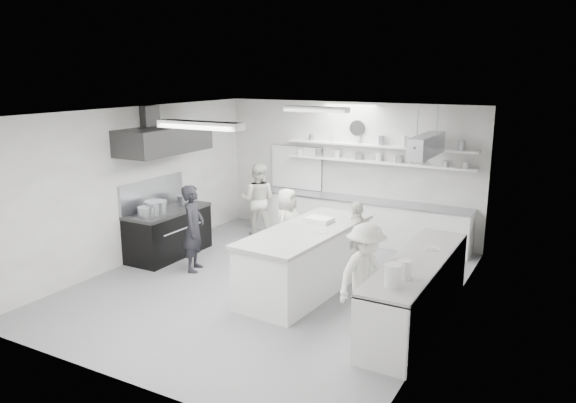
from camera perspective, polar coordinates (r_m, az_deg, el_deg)
The scene contains 27 objects.
floor at distance 9.74m, azimuth -1.94°, elevation -8.69°, with size 6.00×7.00×0.02m, color gray.
ceiling at distance 9.05m, azimuth -2.09°, elevation 9.34°, with size 6.00×7.00×0.02m, color white.
wall_back at distance 12.35m, azimuth 6.32°, elevation 3.29°, with size 6.00×0.04×3.00m, color silver.
wall_front at distance 6.63m, azimuth -17.71°, elevation -6.15°, with size 6.00×0.04×3.00m, color silver.
wall_left at distance 11.08m, azimuth -15.48°, elevation 1.72°, with size 0.04×7.00×3.00m, color silver.
wall_right at distance 8.21m, azimuth 16.34°, elevation -2.34°, with size 0.04×7.00×3.00m, color silver.
stove at distance 11.35m, azimuth -12.30°, elevation -3.30°, with size 0.80×1.80×0.90m, color black.
exhaust_hood at distance 10.97m, azimuth -12.79°, elevation 6.26°, with size 0.85×2.00×0.50m, color #323232.
back_counter at distance 12.20m, azimuth 6.95°, elevation -1.87°, with size 5.00×0.60×0.92m, color white.
shelf_lower at distance 11.94m, azimuth 9.22°, elevation 4.07°, with size 4.20×0.26×0.04m, color white.
shelf_upper at distance 11.89m, azimuth 9.28°, elevation 5.73°, with size 4.20×0.26×0.04m, color white.
pass_through_window at distance 12.88m, azimuth 0.92°, elevation 3.56°, with size 1.30×0.04×1.00m, color black.
wall_clock at distance 12.11m, azimuth 7.24°, elevation 7.60°, with size 0.32×0.32×0.05m, color white.
right_counter at distance 8.43m, azimuth 13.22°, elevation -9.14°, with size 0.74×3.30×0.94m, color white.
pot_rack at distance 10.57m, azimuth 14.21°, elevation 5.65°, with size 0.30×1.60×0.40m, color #9C9FA7.
light_fixture_front at distance 7.57m, azimuth -9.13°, elevation 7.86°, with size 1.30×0.25×0.10m, color white.
light_fixture_rear at distance 10.63m, azimuth 2.95°, elevation 9.55°, with size 1.30×0.25×0.10m, color white.
prep_island at distance 9.35m, azimuth 1.90°, elevation -6.20°, with size 1.04×2.80×1.03m, color white.
stove_pot at distance 10.96m, azimuth -13.54°, elevation -0.69°, with size 0.43×0.43×0.29m, color #9C9FA7.
cook_stove at distance 10.31m, azimuth -9.80°, elevation -2.76°, with size 0.59×0.39×1.63m, color black.
cook_back at distance 12.39m, azimuth -3.14°, elevation 0.18°, with size 0.80×0.62×1.65m, color white.
cook_island_left at distance 10.65m, azimuth -0.12°, elevation -2.51°, with size 0.72×0.47×1.46m, color white.
cook_island_right at distance 9.93m, azimuth 7.13°, elevation -3.94°, with size 0.83×0.35×1.41m, color white.
cook_right at distance 8.06m, azimuth 8.06°, elevation -7.59°, with size 1.01×0.58×1.56m, color white.
bowl_island_a at distance 9.02m, azimuth 3.54°, elevation -3.30°, with size 0.23×0.23×0.06m, color #9C9FA7.
bowl_island_b at distance 9.56m, azimuth 4.88°, elevation -2.37°, with size 0.18×0.18×0.05m, color white.
bowl_right at distance 8.76m, azimuth 14.72°, elevation -4.90°, with size 0.21×0.21×0.05m, color white.
Camera 1 is at (4.62, -7.75, 3.64)m, focal length 34.21 mm.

